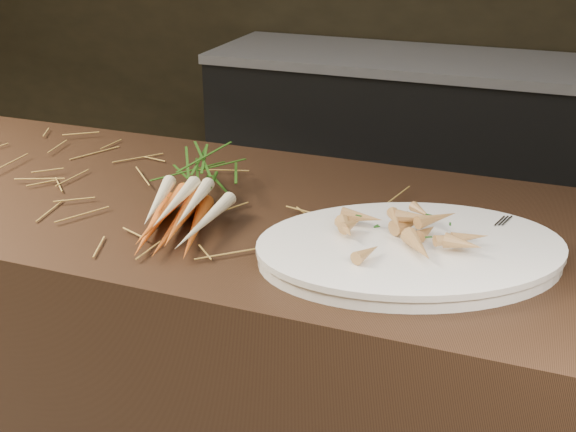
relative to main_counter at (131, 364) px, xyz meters
The scene contains 7 objects.
main_counter is the anchor object (origin of this frame).
back_counter 1.90m from the main_counter, 80.93° to the left, with size 1.82×0.62×0.84m.
straw_bedding 0.46m from the main_counter, 90.00° to the left, with size 1.40×0.60×0.02m, color olive, non-canonical shape.
root_veg_bunch 0.54m from the main_counter, 10.25° to the right, with size 0.23×0.46×0.08m.
serving_platter 0.81m from the main_counter, ahead, with size 0.51×0.34×0.03m, color white, non-canonical shape.
roasted_veg_heap 0.84m from the main_counter, ahead, with size 0.25×0.18×0.06m, color #B77E3F, non-canonical shape.
serving_fork 0.96m from the main_counter, ahead, with size 0.02×0.19×0.00m, color silver.
Camera 1 is at (0.85, -0.89, 1.47)m, focal length 45.00 mm.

